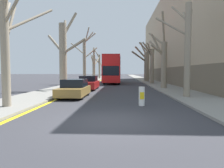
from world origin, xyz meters
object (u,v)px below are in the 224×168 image
Objects in this scene: parked_car_1 at (88,83)px; traffic_bollard at (142,96)px; street_tree_left_1 at (63,54)px; street_tree_left_0 at (8,41)px; street_tree_right_3 at (146,65)px; double_decker_bus at (113,68)px; street_tree_right_2 at (151,63)px; street_tree_left_2 at (85,58)px; street_tree_left_4 at (99,65)px; street_tree_right_0 at (187,45)px; parked_car_0 at (74,89)px; street_tree_right_1 at (163,59)px; street_tree_left_5 at (103,69)px; street_tree_left_3 at (94,66)px.

traffic_bollard is (4.60, -9.91, -0.16)m from parked_car_1.
parked_car_1 is (2.34, 1.02, -3.02)m from street_tree_left_1.
parked_car_1 is at bearing 78.38° from street_tree_left_0.
street_tree_right_3 is (10.28, 27.77, -0.22)m from street_tree_left_0.
street_tree_right_2 is at bearing -19.63° from double_decker_bus.
street_tree_left_1 is 10.86m from street_tree_left_2.
street_tree_left_2 is 1.00× the size of street_tree_left_4.
street_tree_left_1 reaches higher than street_tree_right_0.
street_tree_left_2 reaches higher than street_tree_right_2.
street_tree_right_3 is 27.03m from traffic_bollard.
street_tree_left_2 reaches higher than traffic_bollard.
parked_car_0 is 0.90× the size of parked_car_1.
street_tree_right_2 is at bearing 89.70° from street_tree_right_1.
double_decker_bus is at bearing 70.86° from street_tree_left_1.
parked_car_0 is (2.17, -47.52, -2.05)m from street_tree_left_5.
street_tree_right_3 is at bearing 64.44° from parked_car_1.
parked_car_1 reaches higher than parked_car_0.
street_tree_right_3 is at bearing -23.13° from street_tree_left_3.
double_decker_bus is at bearing 96.75° from traffic_bollard.
parked_car_0 is at bearing -90.00° from parked_car_1.
street_tree_left_3 is at bearing 102.51° from traffic_bollard.
street_tree_right_0 reaches higher than double_decker_bus.
parked_car_1 is 4.28× the size of traffic_bollard.
parked_car_1 is (-7.98, -9.50, -2.43)m from street_tree_right_2.
traffic_bollard is (2.55, -21.53, -1.92)m from double_decker_bus.
street_tree_left_2 is 10.59m from parked_car_1.
traffic_bollard is (-3.42, -26.68, -2.68)m from street_tree_right_3.
street_tree_right_3 reaches higher than parked_car_0.
street_tree_left_4 is at bearing 90.23° from street_tree_left_0.
double_decker_bus is 10.35× the size of traffic_bollard.
street_tree_right_2 is 17.97m from parked_car_0.
parked_car_1 is (-8.07, 6.52, -3.09)m from street_tree_right_0.
street_tree_right_0 is at bearing -27.86° from street_tree_left_1.
street_tree_right_3 is at bearing 82.69° from traffic_bollard.
street_tree_left_4 reaches higher than street_tree_left_2.
street_tree_left_1 is (-0.08, 9.99, 0.29)m from street_tree_left_0.
street_tree_right_3 is 24.65m from parked_car_0.
double_decker_bus is at bearing -81.86° from street_tree_left_5.
street_tree_left_4 reaches higher than street_tree_right_2.
street_tree_left_1 reaches higher than parked_car_1.
street_tree_left_4 is 1.87× the size of parked_car_1.
street_tree_right_3 reaches higher than street_tree_right_2.
street_tree_left_5 is 0.54× the size of double_decker_bus.
street_tree_left_4 reaches higher than double_decker_bus.
double_decker_bus is 21.77m from traffic_bollard.
parked_car_0 is (-7.94, -7.42, -2.57)m from street_tree_right_1.
street_tree_left_0 reaches higher than street_tree_left_3.
double_decker_bus is (4.35, -9.56, -0.68)m from street_tree_left_3.
street_tree_left_1 is 3.95m from parked_car_1.
parked_car_1 is (-8.02, -16.77, -2.52)m from street_tree_right_3.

